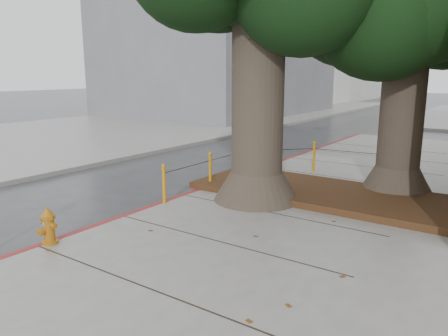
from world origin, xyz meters
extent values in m
plane|color=#28282B|center=(0.00, 0.00, 0.00)|extent=(140.00, 140.00, 0.00)
cube|color=slate|center=(-14.00, 10.00, 0.07)|extent=(14.00, 60.00, 0.15)
cube|color=maroon|center=(-2.00, 2.50, 0.07)|extent=(0.14, 26.00, 0.16)
cube|color=black|center=(0.90, 3.90, 0.23)|extent=(6.40, 2.60, 0.16)
cube|color=slate|center=(-15.00, 22.00, 6.00)|extent=(12.00, 16.00, 12.00)
cube|color=silver|center=(-17.00, 45.00, 7.50)|extent=(12.00, 18.00, 15.00)
cone|color=#4C3F33|center=(-0.30, 2.70, 0.50)|extent=(2.04, 2.04, 0.70)
cylinder|color=#4C3F33|center=(-0.30, 2.70, 2.53)|extent=(1.20, 1.20, 4.22)
cone|color=#4C3F33|center=(2.30, 5.20, 0.50)|extent=(1.77, 1.77, 0.70)
cylinder|color=#4C3F33|center=(2.30, 5.20, 2.32)|extent=(1.04, 1.04, 3.84)
cylinder|color=orange|center=(-1.90, 1.20, 0.60)|extent=(0.08, 0.08, 0.90)
sphere|color=orange|center=(-1.90, 1.20, 1.05)|extent=(0.09, 0.09, 0.09)
cylinder|color=orange|center=(-1.90, 3.00, 0.60)|extent=(0.08, 0.08, 0.90)
sphere|color=orange|center=(-1.90, 3.00, 1.05)|extent=(0.09, 0.09, 0.09)
cylinder|color=orange|center=(-1.90, 4.80, 0.60)|extent=(0.08, 0.08, 0.90)
sphere|color=orange|center=(-1.90, 4.80, 1.05)|extent=(0.09, 0.09, 0.09)
cylinder|color=orange|center=(-0.40, 6.30, 0.60)|extent=(0.08, 0.08, 0.90)
sphere|color=orange|center=(-0.40, 6.30, 1.05)|extent=(0.09, 0.09, 0.09)
cylinder|color=orange|center=(1.80, 6.50, 0.60)|extent=(0.08, 0.08, 0.90)
sphere|color=orange|center=(1.80, 6.50, 1.05)|extent=(0.09, 0.09, 0.09)
cylinder|color=black|center=(-1.90, 2.10, 0.87)|extent=(0.02, 1.80, 0.02)
cylinder|color=black|center=(-1.90, 3.90, 0.87)|extent=(0.02, 1.80, 0.02)
cylinder|color=black|center=(-1.15, 5.55, 0.87)|extent=(1.51, 1.51, 0.02)
cylinder|color=black|center=(0.70, 6.40, 0.87)|extent=(2.20, 0.22, 0.02)
cylinder|color=#B56912|center=(-1.90, -1.80, 0.18)|extent=(0.29, 0.29, 0.05)
cylinder|color=#B56912|center=(-1.90, -1.80, 0.41)|extent=(0.20, 0.20, 0.44)
cylinder|color=#B56912|center=(-1.90, -1.80, 0.64)|extent=(0.26, 0.26, 0.06)
cone|color=#B56912|center=(-1.90, -1.80, 0.73)|extent=(0.25, 0.25, 0.12)
cylinder|color=#B56912|center=(-1.90, -1.80, 0.81)|extent=(0.05, 0.05, 0.04)
cylinder|color=#B56912|center=(-2.01, -1.80, 0.52)|extent=(0.13, 0.08, 0.08)
cylinder|color=#B56912|center=(-1.79, -1.80, 0.52)|extent=(0.13, 0.08, 0.08)
cylinder|color=#B56912|center=(-1.90, -1.91, 0.41)|extent=(0.12, 0.13, 0.11)
cube|color=#5999D8|center=(-1.90, -1.90, 0.54)|extent=(0.06, 0.01, 0.06)
imported|color=black|center=(-10.82, 17.18, 0.62)|extent=(2.26, 4.44, 1.23)
camera|label=1|loc=(4.84, -6.03, 3.13)|focal=35.00mm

